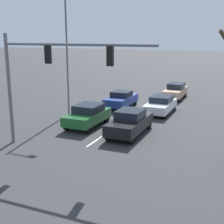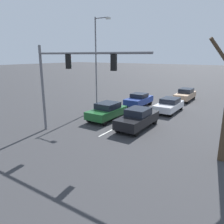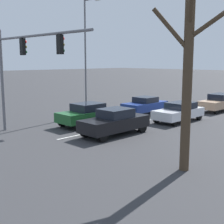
{
  "view_description": "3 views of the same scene",
  "coord_description": "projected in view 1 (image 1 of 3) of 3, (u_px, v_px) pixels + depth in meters",
  "views": [
    {
      "loc": [
        -8.16,
        26.58,
        6.3
      ],
      "look_at": [
        -0.34,
        8.42,
        1.48
      ],
      "focal_mm": 50.0,
      "sensor_mm": 36.0,
      "label": 1
    },
    {
      "loc": [
        -9.01,
        23.29,
        5.76
      ],
      "look_at": [
        0.89,
        8.24,
        1.05
      ],
      "focal_mm": 35.0,
      "sensor_mm": 36.0,
      "label": 2
    },
    {
      "loc": [
        -14.79,
        21.47,
        4.56
      ],
      "look_at": [
        0.36,
        6.5,
        1.03
      ],
      "focal_mm": 50.0,
      "sensor_mm": 36.0,
      "label": 3
    }
  ],
  "objects": [
    {
      "name": "car_navy_midlane_second",
      "position": [
        121.0,
        99.0,
        28.02
      ],
      "size": [
        1.81,
        4.18,
        1.51
      ],
      "color": "navy",
      "rests_on": "ground_plane"
    },
    {
      "name": "car_darkgreen_midlane_front",
      "position": [
        88.0,
        115.0,
        22.24
      ],
      "size": [
        1.92,
        4.15,
        1.57
      ],
      "color": "#1E5928",
      "rests_on": "ground_plane"
    },
    {
      "name": "ground_plane",
      "position": [
        145.0,
        107.0,
        28.35
      ],
      "size": [
        240.0,
        240.0,
        0.0
      ],
      "primitive_type": "plane",
      "color": "#333335"
    },
    {
      "name": "car_tan_leftlane_third",
      "position": [
        175.0,
        91.0,
        32.23
      ],
      "size": [
        1.71,
        4.57,
        1.56
      ],
      "color": "tan",
      "rests_on": "ground_plane"
    },
    {
      "name": "traffic_signal_gantry",
      "position": [
        46.0,
        68.0,
        16.97
      ],
      "size": [
        8.98,
        0.37,
        6.47
      ],
      "color": "slate",
      "rests_on": "ground_plane"
    },
    {
      "name": "lane_stripe_left_divider",
      "position": [
        135.0,
        114.0,
        25.96
      ],
      "size": [
        0.12,
        17.35,
        0.01
      ],
      "primitive_type": "cube",
      "color": "silver",
      "rests_on": "ground_plane"
    },
    {
      "name": "car_black_leftlane_front",
      "position": [
        130.0,
        122.0,
        20.39
      ],
      "size": [
        1.83,
        4.63,
        1.63
      ],
      "color": "black",
      "rests_on": "ground_plane"
    },
    {
      "name": "car_white_leftlane_second",
      "position": [
        161.0,
        104.0,
        26.07
      ],
      "size": [
        1.85,
        4.4,
        1.43
      ],
      "color": "silver",
      "rests_on": "ground_plane"
    },
    {
      "name": "street_lamp_right_shoulder",
      "position": [
        69.0,
        49.0,
        24.58
      ],
      "size": [
        1.83,
        0.24,
        9.39
      ],
      "color": "slate",
      "rests_on": "ground_plane"
    }
  ]
}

